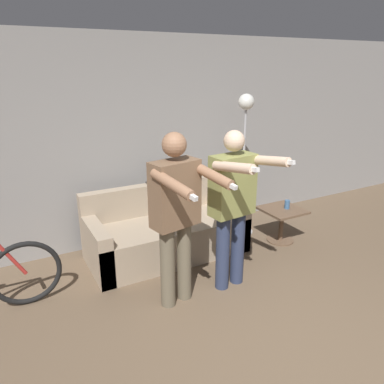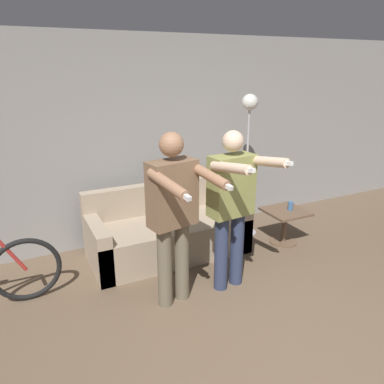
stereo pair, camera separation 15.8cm
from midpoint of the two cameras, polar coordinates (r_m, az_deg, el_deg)
wall_back at (r=4.92m, az=-6.22°, el=7.84°), size 10.00×0.05×2.60m
couch at (r=4.62m, az=-4.96°, el=-6.23°), size 1.89×0.85×0.82m
person_left at (r=3.41m, az=-3.70°, el=-2.75°), size 0.60×0.74×1.69m
person_right at (r=3.70m, az=5.10°, el=-1.29°), size 0.56×0.71×1.65m
cat at (r=4.73m, az=-5.08°, el=2.43°), size 0.43×0.14×0.17m
floor_lamp at (r=4.92m, az=7.11°, el=8.19°), size 0.34×0.34×1.89m
side_table at (r=5.03m, az=12.66°, el=-3.84°), size 0.51×0.51×0.45m
cup at (r=4.99m, az=13.43°, el=-1.86°), size 0.07×0.07×0.11m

